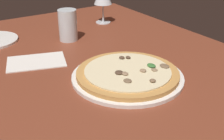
# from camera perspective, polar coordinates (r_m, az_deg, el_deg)

# --- Properties ---
(dining_table) EXTENTS (1.50, 1.10, 0.04)m
(dining_table) POSITION_cam_1_polar(r_m,az_deg,el_deg) (0.84, -3.03, -3.29)
(dining_table) COLOR brown
(dining_table) RESTS_ON ground
(pizza_main) EXTENTS (0.32, 0.32, 0.03)m
(pizza_main) POSITION_cam_1_polar(r_m,az_deg,el_deg) (0.84, 3.05, -0.86)
(pizza_main) COLOR white
(pizza_main) RESTS_ON dining_table
(water_glass) EXTENTS (0.07, 0.07, 0.12)m
(water_glass) POSITION_cam_1_polar(r_m,az_deg,el_deg) (1.13, -8.53, 8.22)
(water_glass) COLOR silver
(water_glass) RESTS_ON dining_table
(paper_menu) EXTENTS (0.17, 0.21, 0.00)m
(paper_menu) POSITION_cam_1_polar(r_m,az_deg,el_deg) (0.98, -14.45, 1.58)
(paper_menu) COLOR white
(paper_menu) RESTS_ON dining_table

